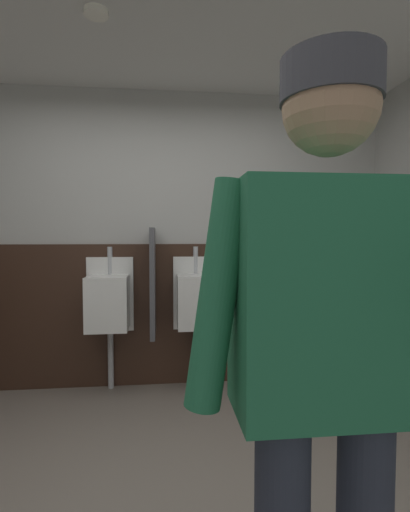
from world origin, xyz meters
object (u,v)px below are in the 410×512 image
Objects in this scene: urinal_right at (281,299)px; person at (328,348)px; urinal_middle at (197,300)px; urinal_left at (108,302)px.

urinal_right is 2.45m from person.
urinal_right is (0.75, 0.00, 0.00)m from urinal_middle.
urinal_left is 1.50m from urinal_right.
urinal_right is at bearing 74.99° from person.
urinal_right is 0.71× the size of person.
person reaches higher than urinal_left.
urinal_left is 1.00× the size of urinal_middle.
person is (0.12, -2.35, 0.27)m from urinal_middle.
urinal_left is 0.71× the size of person.
urinal_left is 1.00× the size of urinal_right.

